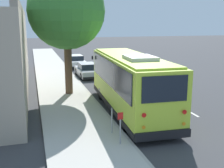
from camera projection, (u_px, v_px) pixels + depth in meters
name	position (u px, v px, depth m)	size (l,w,h in m)	color
ground_plane	(135.00, 116.00, 15.09)	(160.00, 160.00, 0.00)	#3D3D3F
sidewalk_slab	(76.00, 120.00, 14.21)	(80.00, 3.33, 0.15)	beige
curb_strip	(109.00, 117.00, 14.68)	(80.00, 0.14, 0.15)	#AAA69D
shuttle_bus	(130.00, 80.00, 15.50)	(9.68, 2.88, 3.32)	#BCDB38
parked_sedan_silver	(87.00, 70.00, 25.83)	(4.34, 1.76, 1.27)	#A8AAAF
parked_sedan_white	(76.00, 61.00, 31.53)	(4.67, 1.77, 1.33)	silver
street_tree	(66.00, 6.00, 18.13)	(4.99, 4.99, 8.73)	brown
sign_post_near	(120.00, 128.00, 11.07)	(0.06, 0.22, 1.32)	gray
sign_post_far	(112.00, 121.00, 12.23)	(0.06, 0.06, 1.15)	gray
lane_stripe_mid	(187.00, 110.00, 16.02)	(2.40, 0.14, 0.01)	silver
lane_stripe_ahead	(146.00, 87.00, 21.65)	(2.40, 0.14, 0.01)	silver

